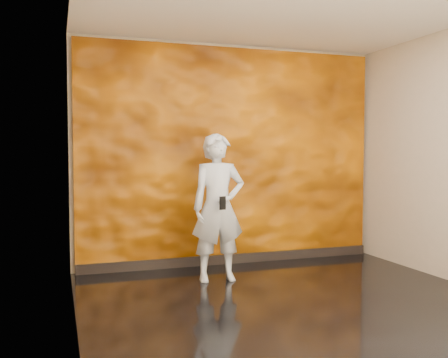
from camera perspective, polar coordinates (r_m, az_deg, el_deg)
room at (r=4.59m, az=9.09°, el=2.68°), size 4.02×4.02×2.81m
feature_wall at (r=6.40m, az=0.90°, el=2.62°), size 3.90×0.06×2.75m
baseboard at (r=6.50m, az=1.01°, el=-9.09°), size 3.90×0.04×0.12m
man at (r=5.55m, az=-0.67°, el=-3.26°), size 0.61×0.42×1.64m
phone at (r=5.28m, az=-0.15°, el=-2.76°), size 0.08×0.04×0.14m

